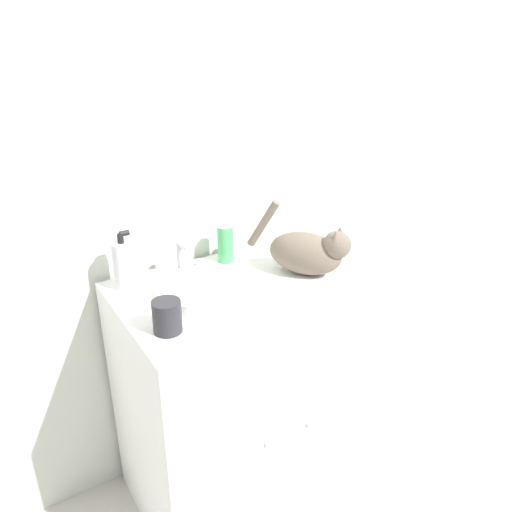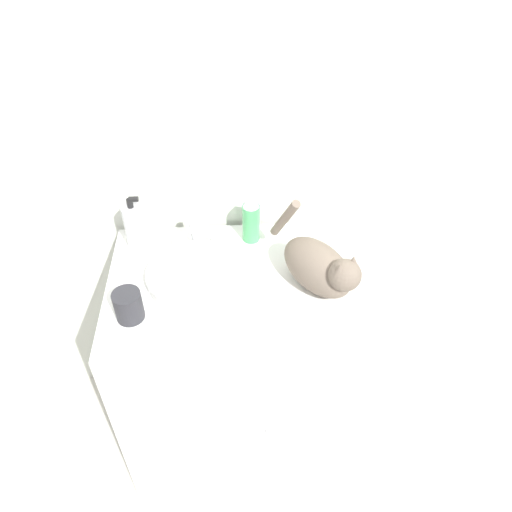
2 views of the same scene
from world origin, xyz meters
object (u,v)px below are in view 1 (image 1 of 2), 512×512
cat (309,251)px  soap_bottle (124,265)px  cup (167,316)px  spray_bottle (225,240)px

cat → soap_bottle: (-0.58, 0.23, -0.00)m
soap_bottle → cup: (0.01, -0.32, -0.04)m
spray_bottle → cat: bearing=-51.2°
soap_bottle → spray_bottle: soap_bottle is taller
cat → soap_bottle: size_ratio=1.75×
spray_bottle → cup: size_ratio=1.82×
cat → spray_bottle: (-0.19, 0.24, 0.00)m
soap_bottle → spray_bottle: size_ratio=1.15×
cat → cup: cat is taller
soap_bottle → spray_bottle: bearing=1.9°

